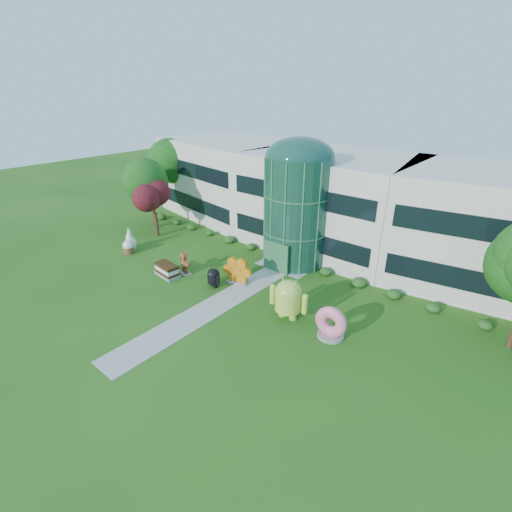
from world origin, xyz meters
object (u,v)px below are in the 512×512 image
Objects in this scene: android_black at (214,276)px; gingerbread at (184,262)px; donut at (332,322)px; android_green at (288,296)px.

gingerbread reaches higher than android_black.
donut is (10.88, 0.25, 0.20)m from android_black.
gingerbread is (-3.74, 0.05, 0.10)m from android_black.
android_green reaches higher than android_black.
android_green is 1.83× the size of android_black.
android_black is 10.89m from donut.
android_black is (-7.38, -0.24, -0.79)m from android_green.
android_black is 0.83× the size of gingerbread.
android_green is at bearing 176.03° from donut.
android_green is 11.15m from gingerbread.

